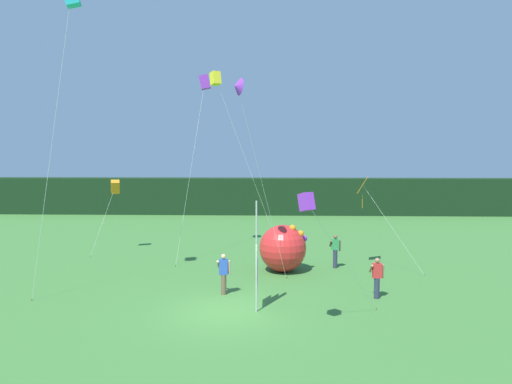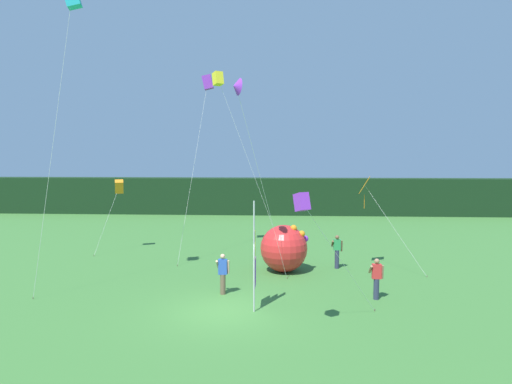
# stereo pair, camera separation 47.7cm
# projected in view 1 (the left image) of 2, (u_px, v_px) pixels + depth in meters

# --- Properties ---
(ground_plane) EXTENTS (120.00, 120.00, 0.00)m
(ground_plane) POSITION_uv_depth(u_px,v_px,m) (227.00, 312.00, 16.49)
(ground_plane) COLOR #3D7533
(distant_treeline) EXTENTS (80.00, 2.40, 3.55)m
(distant_treeline) POSITION_uv_depth(u_px,v_px,m) (255.00, 196.00, 44.26)
(distant_treeline) COLOR black
(distant_treeline) RESTS_ON ground
(banner_flag) EXTENTS (0.06, 1.03, 4.09)m
(banner_flag) POSITION_uv_depth(u_px,v_px,m) (257.00, 257.00, 16.63)
(banner_flag) COLOR #B7B7BC
(banner_flag) RESTS_ON ground
(person_near_banner) EXTENTS (0.55, 0.48, 1.69)m
(person_near_banner) POSITION_uv_depth(u_px,v_px,m) (224.00, 273.00, 18.47)
(person_near_banner) COLOR brown
(person_near_banner) RESTS_ON ground
(person_mid_field) EXTENTS (0.55, 0.48, 1.70)m
(person_mid_field) POSITION_uv_depth(u_px,v_px,m) (335.00, 250.00, 22.89)
(person_mid_field) COLOR #2D334C
(person_mid_field) RESTS_ON ground
(person_far_left) EXTENTS (0.55, 0.48, 1.65)m
(person_far_left) POSITION_uv_depth(u_px,v_px,m) (377.00, 277.00, 17.96)
(person_far_left) COLOR #2D334C
(person_far_left) RESTS_ON ground
(inflatable_balloon) EXTENTS (2.37, 2.32, 2.36)m
(inflatable_balloon) POSITION_uv_depth(u_px,v_px,m) (283.00, 248.00, 22.16)
(inflatable_balloon) COLOR red
(inflatable_balloon) RESTS_ON ground
(kite_purple_box_0) EXTENTS (3.11, 2.93, 4.60)m
(kite_purple_box_0) POSITION_uv_depth(u_px,v_px,m) (307.00, 203.00, 13.82)
(kite_purple_box_0) COLOR brown
(kite_purple_box_0) RESTS_ON ground
(kite_orange_diamond_1) EXTENTS (3.07, 1.90, 4.68)m
(kite_orange_diamond_1) POSITION_uv_depth(u_px,v_px,m) (364.00, 188.00, 22.58)
(kite_orange_diamond_1) COLOR brown
(kite_orange_diamond_1) RESTS_ON ground
(kite_purple_delta_2) EXTENTS (2.39, 2.93, 8.81)m
(kite_purple_delta_2) POSITION_uv_depth(u_px,v_px,m) (238.00, 88.00, 17.80)
(kite_purple_delta_2) COLOR brown
(kite_purple_delta_2) RESTS_ON ground
(kite_yellow_box_3) EXTENTS (4.09, 0.74, 10.33)m
(kite_yellow_box_3) POSITION_uv_depth(u_px,v_px,m) (216.00, 79.00, 24.69)
(kite_yellow_box_3) COLOR brown
(kite_yellow_box_3) RESTS_ON ground
(kite_orange_box_4) EXTENTS (1.33, 2.05, 4.30)m
(kite_orange_box_4) POSITION_uv_depth(u_px,v_px,m) (115.00, 187.00, 26.71)
(kite_orange_box_4) COLOR brown
(kite_orange_box_4) RESTS_ON ground
(kite_purple_box_5) EXTENTS (1.45, 3.87, 10.39)m
(kite_purple_box_5) POSITION_uv_depth(u_px,v_px,m) (205.00, 83.00, 25.94)
(kite_purple_box_5) COLOR brown
(kite_purple_box_5) RESTS_ON ground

